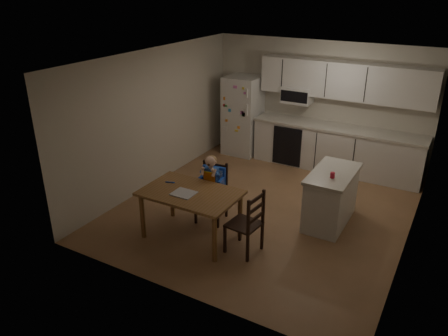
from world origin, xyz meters
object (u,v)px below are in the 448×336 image
refrigerator (243,115)px  chair_side (250,220)px  red_cup (333,175)px  chair_booster (212,181)px  dining_table (191,198)px  kitchen_island (331,197)px

refrigerator → chair_side: size_ratio=1.79×
red_cup → chair_side: size_ratio=0.09×
refrigerator → chair_booster: (0.95, -2.87, -0.18)m
dining_table → kitchen_island: bearing=41.1°
refrigerator → chair_side: (1.90, -3.45, -0.31)m
kitchen_island → dining_table: size_ratio=0.84×
dining_table → chair_side: chair_side is taller
refrigerator → chair_booster: bearing=-71.7°
kitchen_island → chair_booster: 1.88m
kitchen_island → dining_table: 2.22m
dining_table → chair_booster: bearing=90.7°
refrigerator → chair_side: bearing=-61.1°
kitchen_island → chair_booster: bearing=-153.4°
kitchen_island → chair_side: bearing=-116.9°
chair_booster → red_cup: bearing=11.3°
red_cup → dining_table: bearing=-144.0°
refrigerator → dining_table: 3.62m
kitchen_island → refrigerator: bearing=142.1°
dining_table → chair_side: size_ratio=1.48×
kitchen_island → dining_table: (-1.66, -1.45, 0.21)m
red_cup → dining_table: size_ratio=0.06×
kitchen_island → dining_table: bearing=-138.9°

